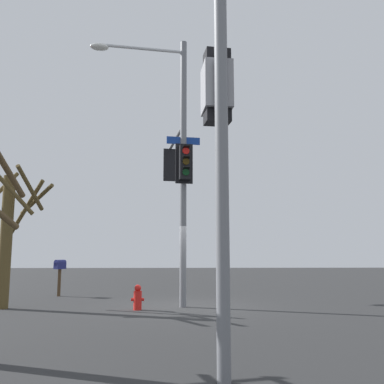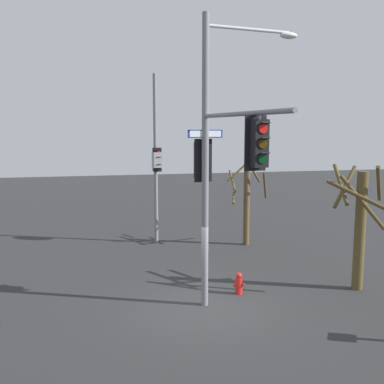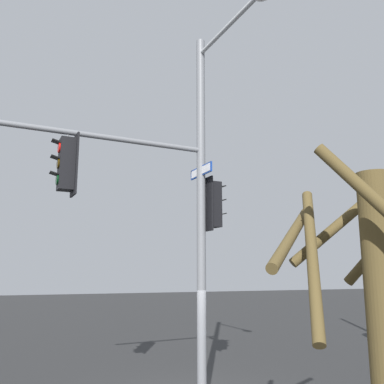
% 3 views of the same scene
% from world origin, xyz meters
% --- Properties ---
extents(main_signal_pole_assembly, '(3.62, 5.16, 8.74)m').
position_xyz_m(main_signal_pole_assembly, '(-0.36, 0.46, 4.99)').
color(main_signal_pole_assembly, slate).
rests_on(main_signal_pole_assembly, ground).
extents(bare_tree_behind_pole, '(2.16, 2.30, 4.31)m').
position_xyz_m(bare_tree_behind_pole, '(-5.43, -0.36, 2.34)').
color(bare_tree_behind_pole, brown).
rests_on(bare_tree_behind_pole, ground).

